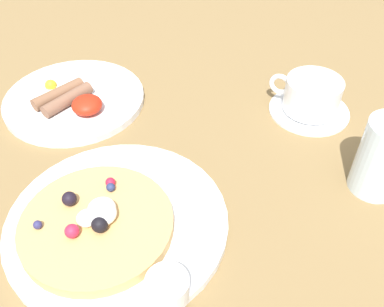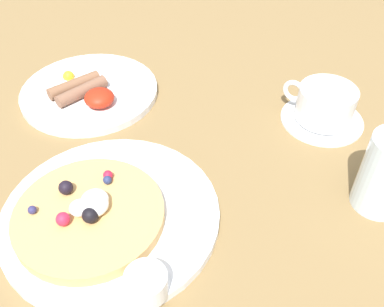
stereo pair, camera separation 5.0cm
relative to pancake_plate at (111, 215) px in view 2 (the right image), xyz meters
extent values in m
cube|color=olive|center=(0.08, 0.06, -0.02)|extent=(2.05, 1.55, 0.03)
cylinder|color=white|center=(0.00, 0.00, 0.00)|extent=(0.27, 0.27, 0.01)
cylinder|color=tan|center=(-0.02, -0.02, 0.01)|extent=(0.18, 0.18, 0.02)
sphere|color=navy|center=(-0.01, 0.03, 0.03)|extent=(0.01, 0.01, 0.01)
sphere|color=navy|center=(-0.08, -0.03, 0.03)|extent=(0.01, 0.01, 0.01)
sphere|color=red|center=(-0.02, 0.04, 0.03)|extent=(0.01, 0.01, 0.01)
sphere|color=black|center=(-0.01, -0.03, 0.03)|extent=(0.02, 0.02, 0.02)
sphere|color=black|center=(-0.06, 0.00, 0.03)|extent=(0.02, 0.02, 0.02)
sphere|color=#C92340|center=(-0.04, -0.04, 0.03)|extent=(0.02, 0.02, 0.02)
ellipsoid|color=white|center=(-0.01, -0.01, 0.03)|extent=(0.03, 0.03, 0.02)
ellipsoid|color=white|center=(-0.01, -0.01, 0.03)|extent=(0.04, 0.04, 0.02)
ellipsoid|color=white|center=(-0.03, -0.02, 0.03)|extent=(0.03, 0.03, 0.02)
cylinder|color=white|center=(0.08, -0.09, 0.02)|extent=(0.05, 0.05, 0.03)
cylinder|color=brown|center=(0.08, -0.09, 0.03)|extent=(0.04, 0.04, 0.00)
cylinder|color=silver|center=(-0.13, 0.25, 0.00)|extent=(0.23, 0.23, 0.01)
cylinder|color=brown|center=(-0.13, 0.22, 0.02)|extent=(0.07, 0.09, 0.02)
cylinder|color=brown|center=(-0.15, 0.24, 0.02)|extent=(0.07, 0.08, 0.02)
ellipsoid|color=white|center=(-0.18, 0.26, 0.01)|extent=(0.07, 0.06, 0.01)
sphere|color=yellow|center=(-0.18, 0.26, 0.01)|extent=(0.02, 0.02, 0.02)
ellipsoid|color=#B42511|center=(-0.10, 0.21, 0.02)|extent=(0.05, 0.05, 0.03)
cylinder|color=white|center=(0.26, 0.26, 0.00)|extent=(0.13, 0.13, 0.01)
cylinder|color=white|center=(0.26, 0.26, 0.03)|extent=(0.09, 0.09, 0.05)
torus|color=white|center=(0.21, 0.28, 0.03)|extent=(0.04, 0.02, 0.04)
cylinder|color=#966E59|center=(0.26, 0.26, 0.04)|extent=(0.08, 0.08, 0.00)
camera|label=1|loc=(0.13, -0.32, 0.43)|focal=40.05mm
camera|label=2|loc=(0.18, -0.31, 0.43)|focal=40.05mm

